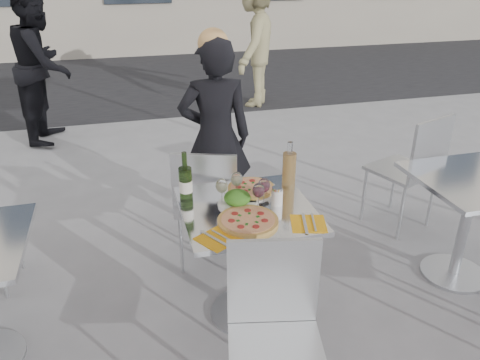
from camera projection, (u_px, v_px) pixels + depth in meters
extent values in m
plane|color=slate|center=(246.00, 313.00, 2.92)|extent=(80.00, 80.00, 0.00)
cube|color=black|center=(151.00, 77.00, 8.58)|extent=(24.00, 5.00, 0.00)
cylinder|color=#B7BABF|center=(246.00, 311.00, 2.91)|extent=(0.44, 0.44, 0.02)
cylinder|color=#B7BABF|center=(247.00, 264.00, 2.76)|extent=(0.07, 0.07, 0.72)
cube|color=silver|center=(247.00, 210.00, 2.60)|extent=(0.72, 0.72, 0.03)
cylinder|color=#B7BABF|center=(453.00, 273.00, 3.26)|extent=(0.44, 0.44, 0.02)
cylinder|color=#B7BABF|center=(464.00, 229.00, 3.10)|extent=(0.07, 0.07, 0.72)
cube|color=silver|center=(476.00, 180.00, 2.95)|extent=(0.72, 0.72, 0.03)
cylinder|color=silver|center=(237.00, 221.00, 3.50)|extent=(0.02, 0.02, 0.45)
cylinder|color=silver|center=(189.00, 219.00, 3.51)|extent=(0.02, 0.02, 0.45)
cylinder|color=silver|center=(233.00, 247.00, 3.17)|extent=(0.02, 0.02, 0.45)
cylinder|color=silver|center=(181.00, 246.00, 3.19)|extent=(0.02, 0.02, 0.45)
cube|color=silver|center=(209.00, 204.00, 3.24)|extent=(0.53, 0.53, 0.02)
cube|color=silver|center=(204.00, 187.00, 2.95)|extent=(0.40, 0.15, 0.45)
cube|color=silver|center=(277.00, 356.00, 2.01)|extent=(0.49, 0.49, 0.02)
cube|color=silver|center=(273.00, 282.00, 2.10)|extent=(0.41, 0.11, 0.44)
cylinder|color=silver|center=(18.00, 244.00, 3.25)|extent=(0.02, 0.02, 0.40)
cylinder|color=silver|center=(1.00, 272.00, 2.96)|extent=(0.02, 0.02, 0.40)
cylinder|color=silver|center=(394.00, 183.00, 4.04)|extent=(0.02, 0.02, 0.47)
cylinder|color=silver|center=(364.00, 195.00, 3.85)|extent=(0.02, 0.02, 0.47)
cylinder|color=silver|center=(431.00, 200.00, 3.77)|extent=(0.02, 0.02, 0.47)
cylinder|color=silver|center=(401.00, 213.00, 3.58)|extent=(0.02, 0.02, 0.47)
cube|color=silver|center=(402.00, 170.00, 3.70)|extent=(0.56, 0.56, 0.03)
cube|color=silver|center=(431.00, 149.00, 3.43)|extent=(0.42, 0.17, 0.47)
imported|color=black|center=(215.00, 138.00, 3.56)|extent=(0.58, 0.41, 1.52)
imported|color=black|center=(43.00, 65.00, 5.34)|extent=(0.80, 0.96, 1.77)
imported|color=#92895E|center=(255.00, 42.00, 6.61)|extent=(1.17, 1.35, 1.81)
cylinder|color=tan|center=(248.00, 221.00, 2.45)|extent=(0.32, 0.32, 0.02)
cylinder|color=beige|center=(248.00, 219.00, 2.44)|extent=(0.28, 0.28, 0.00)
cylinder|color=white|center=(251.00, 190.00, 2.77)|extent=(0.32, 0.32, 0.01)
cylinder|color=tan|center=(251.00, 188.00, 2.76)|extent=(0.28, 0.28, 0.02)
cylinder|color=beige|center=(251.00, 187.00, 2.76)|extent=(0.24, 0.24, 0.00)
cylinder|color=white|center=(237.00, 204.00, 2.62)|extent=(0.22, 0.22, 0.01)
ellipsoid|color=#226218|center=(237.00, 198.00, 2.60)|extent=(0.15, 0.15, 0.08)
sphere|color=#B21914|center=(243.00, 194.00, 2.62)|extent=(0.03, 0.03, 0.03)
cylinder|color=#304E1D|center=(186.00, 184.00, 2.63)|extent=(0.07, 0.07, 0.20)
cone|color=#304E1D|center=(185.00, 168.00, 2.59)|extent=(0.07, 0.07, 0.03)
cylinder|color=#304E1D|center=(184.00, 161.00, 2.57)|extent=(0.03, 0.03, 0.10)
cylinder|color=silver|center=(186.00, 186.00, 2.63)|extent=(0.07, 0.08, 0.07)
cylinder|color=tan|center=(289.00, 170.00, 2.78)|extent=(0.08, 0.08, 0.22)
cylinder|color=white|center=(290.00, 149.00, 2.71)|extent=(0.03, 0.03, 0.08)
cylinder|color=white|center=(277.00, 197.00, 2.61)|extent=(0.06, 0.06, 0.09)
cylinder|color=silver|center=(277.00, 189.00, 2.58)|extent=(0.06, 0.06, 0.02)
cylinder|color=white|center=(222.00, 204.00, 2.63)|extent=(0.06, 0.06, 0.00)
cylinder|color=white|center=(222.00, 197.00, 2.61)|extent=(0.01, 0.01, 0.09)
ellipsoid|color=white|center=(222.00, 186.00, 2.58)|extent=(0.07, 0.07, 0.08)
ellipsoid|color=beige|center=(222.00, 187.00, 2.59)|extent=(0.05, 0.05, 0.05)
cylinder|color=white|center=(237.00, 197.00, 2.71)|extent=(0.06, 0.06, 0.00)
cylinder|color=white|center=(237.00, 190.00, 2.69)|extent=(0.01, 0.01, 0.09)
ellipsoid|color=white|center=(237.00, 179.00, 2.66)|extent=(0.07, 0.07, 0.08)
ellipsoid|color=beige|center=(237.00, 181.00, 2.66)|extent=(0.05, 0.05, 0.05)
cylinder|color=white|center=(258.00, 209.00, 2.58)|extent=(0.06, 0.06, 0.00)
cylinder|color=white|center=(258.00, 202.00, 2.56)|extent=(0.01, 0.01, 0.09)
ellipsoid|color=white|center=(259.00, 190.00, 2.53)|extent=(0.07, 0.07, 0.08)
ellipsoid|color=#470A18|center=(259.00, 192.00, 2.53)|extent=(0.05, 0.05, 0.05)
cylinder|color=white|center=(264.00, 203.00, 2.63)|extent=(0.06, 0.06, 0.00)
cylinder|color=white|center=(264.00, 197.00, 2.62)|extent=(0.01, 0.01, 0.09)
ellipsoid|color=white|center=(264.00, 185.00, 2.59)|extent=(0.07, 0.07, 0.08)
ellipsoid|color=#470A18|center=(264.00, 187.00, 2.59)|extent=(0.05, 0.05, 0.05)
cube|color=#F7AD15|center=(218.00, 239.00, 2.31)|extent=(0.25, 0.25, 0.00)
cube|color=#B7BABF|center=(214.00, 238.00, 2.30)|extent=(0.11, 0.18, 0.00)
cube|color=#B7BABF|center=(224.00, 237.00, 2.31)|extent=(0.10, 0.16, 0.00)
cube|color=#F7AD15|center=(308.00, 223.00, 2.44)|extent=(0.22, 0.22, 0.00)
cube|color=#B7BABF|center=(305.00, 223.00, 2.43)|extent=(0.07, 0.20, 0.00)
cube|color=#B7BABF|center=(314.00, 222.00, 2.44)|extent=(0.06, 0.18, 0.00)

